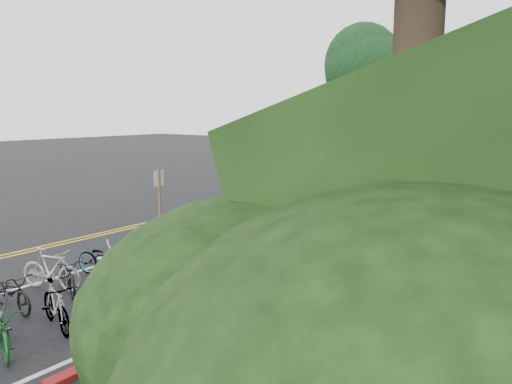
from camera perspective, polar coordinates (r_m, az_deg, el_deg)
road_markings at (r=20.30m, az=-0.02°, el=-2.89°), size 7.47×80.00×0.01m
red_curb at (r=19.48m, az=15.46°, el=-3.61°), size 0.25×28.00×0.10m
bike_racks_rest at (r=21.32m, az=9.82°, el=-0.11°), size 1.14×23.00×1.17m
signposts_rest at (r=23.26m, az=5.74°, el=2.18°), size 0.08×18.40×2.50m
bike_front at (r=13.08m, az=-22.36°, el=-8.18°), size 0.99×1.77×1.02m
bike_valet at (r=13.77m, az=-8.77°, el=-6.86°), size 3.39×15.19×1.09m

